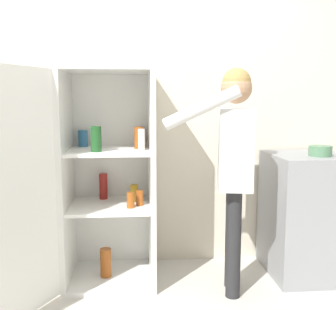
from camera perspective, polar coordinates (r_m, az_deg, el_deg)
name	(u,v)px	position (r m, az deg, el deg)	size (l,w,h in m)	color
wall_back	(130,107)	(3.16, -5.54, 6.97)	(7.00, 0.06, 2.55)	beige
refrigerator	(92,179)	(2.81, -10.97, -3.49)	(1.01, 1.14, 1.56)	white
person	(234,152)	(2.66, 9.51, 0.43)	(0.64, 0.50, 1.53)	#262628
counter	(306,214)	(3.21, 19.38, -8.13)	(0.56, 0.62, 0.93)	gray
bowl	(320,151)	(3.04, 21.22, 0.56)	(0.16, 0.16, 0.07)	#517F5B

